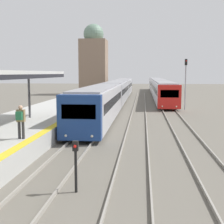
# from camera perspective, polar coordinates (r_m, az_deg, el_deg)

# --- Properties ---
(person_on_platform) EXTENTS (0.40, 0.40, 1.66)m
(person_on_platform) POSITION_cam_1_polar(r_m,az_deg,el_deg) (15.87, -16.38, -1.25)
(person_on_platform) COLOR #2D2D33
(person_on_platform) RESTS_ON station_platform
(train_near) EXTENTS (2.63, 51.20, 3.09)m
(train_near) POSITION_cam_1_polar(r_m,az_deg,el_deg) (43.54, 0.77, 3.82)
(train_near) COLOR navy
(train_near) RESTS_ON ground_plane
(train_far) EXTENTS (2.60, 48.76, 3.05)m
(train_far) POSITION_cam_1_polar(r_m,az_deg,el_deg) (59.26, 8.54, 4.60)
(train_far) COLOR red
(train_far) RESTS_ON ground_plane
(signal_post_near) EXTENTS (0.20, 0.21, 1.87)m
(signal_post_near) POSITION_cam_1_polar(r_m,az_deg,el_deg) (11.22, -6.66, -8.84)
(signal_post_near) COLOR black
(signal_post_near) RESTS_ON ground_plane
(signal_mast_far) EXTENTS (0.28, 0.29, 5.82)m
(signal_mast_far) POSITION_cam_1_polar(r_m,az_deg,el_deg) (36.83, 13.30, 5.96)
(signal_mast_far) COLOR gray
(signal_mast_far) RESTS_ON ground_plane
(distant_domed_building) EXTENTS (5.19, 5.19, 13.87)m
(distant_domed_building) POSITION_cam_1_polar(r_m,az_deg,el_deg) (63.13, -3.35, 9.23)
(distant_domed_building) COLOR #89705B
(distant_domed_building) RESTS_ON ground_plane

